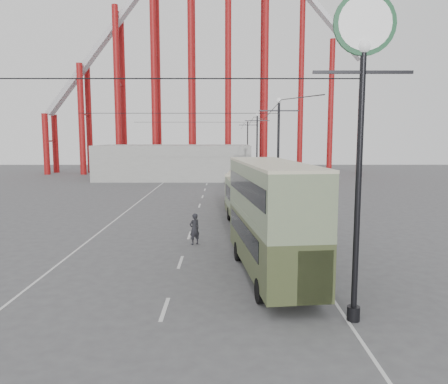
{
  "coord_description": "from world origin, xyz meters",
  "views": [
    {
      "loc": [
        1.13,
        -17.26,
        6.27
      ],
      "look_at": [
        1.2,
        8.33,
        3.0
      ],
      "focal_mm": 35.0,
      "sensor_mm": 36.0,
      "label": 1
    }
  ],
  "objects_px": {
    "double_decker_bus": "(271,213)",
    "single_decker_green": "(252,204)",
    "pedestrian": "(194,229)",
    "lamp_post_near": "(362,86)",
    "single_decker_cream": "(244,185)"
  },
  "relations": [
    {
      "from": "double_decker_bus",
      "to": "single_decker_green",
      "type": "xyz_separation_m",
      "value": [
        -0.19,
        10.06,
        -1.14
      ]
    },
    {
      "from": "lamp_post_near",
      "to": "single_decker_cream",
      "type": "relative_size",
      "value": 1.05
    },
    {
      "from": "single_decker_green",
      "to": "pedestrian",
      "type": "distance_m",
      "value": 5.57
    },
    {
      "from": "double_decker_bus",
      "to": "single_decker_cream",
      "type": "xyz_separation_m",
      "value": [
        -0.17,
        21.75,
        -1.12
      ]
    },
    {
      "from": "lamp_post_near",
      "to": "double_decker_bus",
      "type": "bearing_deg",
      "value": 116.15
    },
    {
      "from": "lamp_post_near",
      "to": "single_decker_green",
      "type": "bearing_deg",
      "value": 99.68
    },
    {
      "from": "single_decker_green",
      "to": "single_decker_cream",
      "type": "xyz_separation_m",
      "value": [
        0.02,
        11.69,
        0.02
      ]
    },
    {
      "from": "double_decker_bus",
      "to": "pedestrian",
      "type": "height_order",
      "value": "double_decker_bus"
    },
    {
      "from": "single_decker_green",
      "to": "pedestrian",
      "type": "height_order",
      "value": "single_decker_green"
    },
    {
      "from": "single_decker_green",
      "to": "pedestrian",
      "type": "relative_size",
      "value": 6.07
    },
    {
      "from": "pedestrian",
      "to": "single_decker_green",
      "type": "bearing_deg",
      "value": -168.21
    },
    {
      "from": "double_decker_bus",
      "to": "single_decker_green",
      "type": "relative_size",
      "value": 0.88
    },
    {
      "from": "lamp_post_near",
      "to": "single_decker_cream",
      "type": "height_order",
      "value": "lamp_post_near"
    },
    {
      "from": "single_decker_cream",
      "to": "pedestrian",
      "type": "bearing_deg",
      "value": -96.67
    },
    {
      "from": "single_decker_green",
      "to": "pedestrian",
      "type": "bearing_deg",
      "value": -136.2
    }
  ]
}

